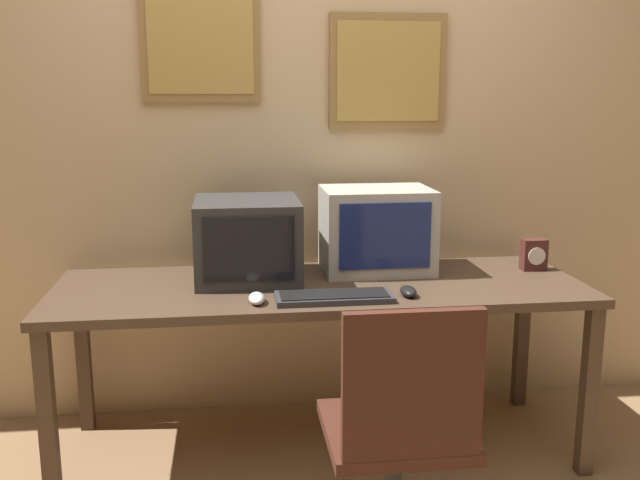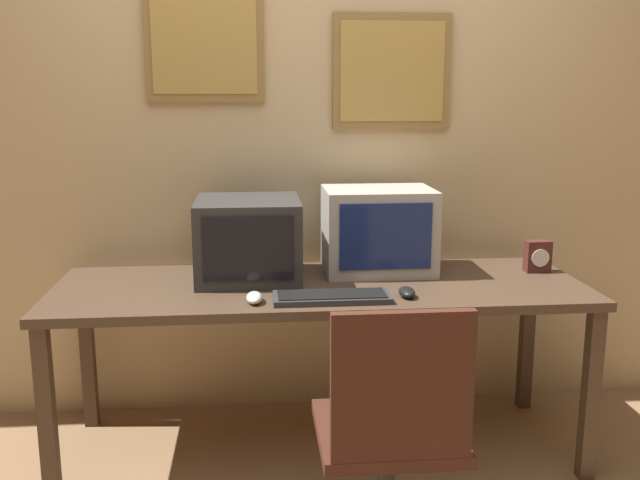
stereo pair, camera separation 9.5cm
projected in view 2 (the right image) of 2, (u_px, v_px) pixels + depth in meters
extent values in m
cube|color=#D1B284|center=(310.00, 132.00, 3.22)|extent=(8.00, 0.05, 2.60)
cube|color=olive|center=(204.00, 43.00, 3.06)|extent=(0.51, 0.02, 0.50)
cube|color=#B79347|center=(204.00, 43.00, 3.05)|extent=(0.45, 0.01, 0.43)
cube|color=olive|center=(392.00, 72.00, 3.16)|extent=(0.53, 0.02, 0.50)
cube|color=#B79347|center=(392.00, 72.00, 3.15)|extent=(0.46, 0.01, 0.43)
cube|color=#4C3828|center=(320.00, 288.00, 2.87)|extent=(2.11, 0.74, 0.04)
cube|color=#4C3828|center=(47.00, 417.00, 2.53)|extent=(0.06, 0.06, 0.69)
cube|color=#4C3828|center=(591.00, 395.00, 2.72)|extent=(0.06, 0.06, 0.69)
cube|color=#4C3828|center=(88.00, 352.00, 3.16)|extent=(0.06, 0.06, 0.69)
cube|color=#4C3828|center=(527.00, 338.00, 3.35)|extent=(0.06, 0.06, 0.69)
cube|color=#333333|center=(248.00, 239.00, 2.92)|extent=(0.42, 0.43, 0.33)
cube|color=black|center=(248.00, 249.00, 2.70)|extent=(0.34, 0.01, 0.25)
cube|color=#B7B2A8|center=(378.00, 230.00, 3.03)|extent=(0.46, 0.35, 0.36)
cube|color=navy|center=(386.00, 237.00, 2.85)|extent=(0.37, 0.01, 0.27)
cube|color=#333338|center=(332.00, 297.00, 2.63)|extent=(0.43, 0.16, 0.02)
cube|color=black|center=(332.00, 294.00, 2.62)|extent=(0.40, 0.13, 0.00)
ellipsoid|color=black|center=(407.00, 292.00, 2.67)|extent=(0.06, 0.11, 0.04)
ellipsoid|color=silver|center=(254.00, 298.00, 2.60)|extent=(0.06, 0.12, 0.04)
cube|color=#4C231E|center=(538.00, 256.00, 3.03)|extent=(0.11, 0.06, 0.14)
cylinder|color=white|center=(541.00, 258.00, 3.00)|extent=(0.08, 0.01, 0.08)
cube|color=#472319|center=(387.00, 432.00, 2.23)|extent=(0.44, 0.44, 0.04)
cube|color=#472319|center=(402.00, 386.00, 1.99)|extent=(0.40, 0.04, 0.44)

